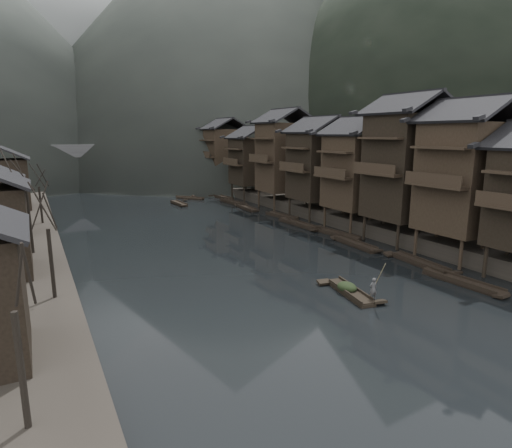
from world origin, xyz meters
TOP-DOWN VIEW (x-y plane):
  - water at (0.00, 0.00)m, footprint 300.00×300.00m
  - right_bank at (35.00, 40.00)m, footprint 40.00×200.00m
  - stilt_houses at (17.28, 19.25)m, footprint 9.00×67.60m
  - bare_trees at (-17.00, 10.11)m, footprint 3.98×42.37m
  - moored_sampans at (11.92, 24.17)m, footprint 3.20×66.31m
  - midriver_boats at (1.36, 54.98)m, footprint 17.07×39.31m
  - stone_bridge at (-0.00, 72.00)m, footprint 40.00×6.00m
  - hills at (6.29, 169.33)m, footprint 320.00×380.00m
  - hero_sampan at (2.32, -3.51)m, footprint 2.09×5.66m
  - cargo_heap at (2.27, -3.26)m, footprint 1.23×1.61m
  - boatman at (2.68, -5.43)m, footprint 0.61×0.45m
  - bamboo_pole at (2.88, -5.43)m, footprint 1.16×2.68m

SIDE VIEW (x-z plane):
  - water at x=0.00m, z-range 0.00..0.00m
  - moored_sampans at x=11.92m, z-range -0.03..0.44m
  - hero_sampan at x=2.32m, z-range -0.02..0.42m
  - midriver_boats at x=1.36m, z-range -0.02..0.43m
  - cargo_heap at x=2.27m, z-range 0.44..1.18m
  - right_bank at x=35.00m, z-range 0.00..1.80m
  - boatman at x=2.68m, z-range 0.44..2.00m
  - bamboo_pole at x=2.88m, z-range 2.00..5.76m
  - stone_bridge at x=0.00m, z-range 0.61..9.61m
  - bare_trees at x=-17.00m, z-range 2.42..10.38m
  - stilt_houses at x=17.28m, z-range 1.05..16.52m
  - hills at x=6.29m, z-range -6.64..116.79m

